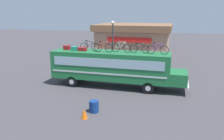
{
  "coord_description": "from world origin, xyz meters",
  "views": [
    {
      "loc": [
        5.33,
        -18.56,
        6.22
      ],
      "look_at": [
        0.16,
        0.0,
        1.46
      ],
      "focal_mm": 37.06,
      "sensor_mm": 36.0,
      "label": 1
    }
  ],
  "objects_px": {
    "luggage_bag_3": "(82,49)",
    "traffic_cone": "(84,114)",
    "luggage_bag_1": "(67,48)",
    "luggage_bag_2": "(75,49)",
    "bus": "(113,66)",
    "trash_bin": "(94,106)",
    "rooftop_bicycle_1": "(89,46)",
    "street_lamp": "(113,40)",
    "rooftop_bicycle_3": "(121,48)",
    "rooftop_bicycle_5": "(158,49)",
    "rooftop_bicycle_4": "(139,49)",
    "rooftop_bicycle_2": "(103,48)"
  },
  "relations": [
    {
      "from": "trash_bin",
      "to": "bus",
      "type": "bearing_deg",
      "value": 92.19
    },
    {
      "from": "rooftop_bicycle_2",
      "to": "traffic_cone",
      "type": "bearing_deg",
      "value": -83.04
    },
    {
      "from": "luggage_bag_1",
      "to": "luggage_bag_3",
      "type": "height_order",
      "value": "luggage_bag_1"
    },
    {
      "from": "rooftop_bicycle_5",
      "to": "bus",
      "type": "bearing_deg",
      "value": 179.16
    },
    {
      "from": "bus",
      "to": "luggage_bag_2",
      "type": "xyz_separation_m",
      "value": [
        -3.48,
        -0.15,
        1.39
      ]
    },
    {
      "from": "rooftop_bicycle_4",
      "to": "street_lamp",
      "type": "bearing_deg",
      "value": 126.72
    },
    {
      "from": "luggage_bag_3",
      "to": "rooftop_bicycle_1",
      "type": "height_order",
      "value": "rooftop_bicycle_1"
    },
    {
      "from": "bus",
      "to": "rooftop_bicycle_5",
      "type": "height_order",
      "value": "rooftop_bicycle_5"
    },
    {
      "from": "rooftop_bicycle_3",
      "to": "trash_bin",
      "type": "xyz_separation_m",
      "value": [
        -0.45,
        -5.58,
        -3.05
      ]
    },
    {
      "from": "luggage_bag_2",
      "to": "street_lamp",
      "type": "relative_size",
      "value": 0.1
    },
    {
      "from": "luggage_bag_3",
      "to": "street_lamp",
      "type": "bearing_deg",
      "value": 75.2
    },
    {
      "from": "rooftop_bicycle_1",
      "to": "street_lamp",
      "type": "relative_size",
      "value": 0.32
    },
    {
      "from": "luggage_bag_2",
      "to": "luggage_bag_3",
      "type": "bearing_deg",
      "value": -0.62
    },
    {
      "from": "luggage_bag_3",
      "to": "traffic_cone",
      "type": "xyz_separation_m",
      "value": [
        2.72,
        -6.43,
        -2.88
      ]
    },
    {
      "from": "rooftop_bicycle_2",
      "to": "rooftop_bicycle_4",
      "type": "distance_m",
      "value": 3.0
    },
    {
      "from": "traffic_cone",
      "to": "street_lamp",
      "type": "xyz_separation_m",
      "value": [
        -1.38,
        11.48,
        3.15
      ]
    },
    {
      "from": "luggage_bag_2",
      "to": "rooftop_bicycle_1",
      "type": "relative_size",
      "value": 0.32
    },
    {
      "from": "luggage_bag_1",
      "to": "luggage_bag_3",
      "type": "distance_m",
      "value": 1.61
    },
    {
      "from": "trash_bin",
      "to": "luggage_bag_2",
      "type": "bearing_deg",
      "value": 124.48
    },
    {
      "from": "rooftop_bicycle_3",
      "to": "traffic_cone",
      "type": "bearing_deg",
      "value": -95.9
    },
    {
      "from": "trash_bin",
      "to": "rooftop_bicycle_2",
      "type": "bearing_deg",
      "value": 100.86
    },
    {
      "from": "rooftop_bicycle_4",
      "to": "traffic_cone",
      "type": "relative_size",
      "value": 2.64
    },
    {
      "from": "rooftop_bicycle_2",
      "to": "rooftop_bicycle_5",
      "type": "bearing_deg",
      "value": 3.32
    },
    {
      "from": "luggage_bag_3",
      "to": "rooftop_bicycle_1",
      "type": "distance_m",
      "value": 0.65
    },
    {
      "from": "rooftop_bicycle_1",
      "to": "rooftop_bicycle_2",
      "type": "height_order",
      "value": "rooftop_bicycle_2"
    },
    {
      "from": "street_lamp",
      "to": "luggage_bag_1",
      "type": "bearing_deg",
      "value": -121.27
    },
    {
      "from": "bus",
      "to": "rooftop_bicycle_5",
      "type": "xyz_separation_m",
      "value": [
        3.66,
        -0.05,
        1.6
      ]
    },
    {
      "from": "rooftop_bicycle_1",
      "to": "rooftop_bicycle_3",
      "type": "bearing_deg",
      "value": 0.04
    },
    {
      "from": "luggage_bag_3",
      "to": "rooftop_bicycle_3",
      "type": "bearing_deg",
      "value": 3.6
    },
    {
      "from": "rooftop_bicycle_2",
      "to": "traffic_cone",
      "type": "xyz_separation_m",
      "value": [
        0.77,
        -6.27,
        -3.12
      ]
    },
    {
      "from": "luggage_bag_2",
      "to": "rooftop_bicycle_1",
      "type": "bearing_deg",
      "value": 8.84
    },
    {
      "from": "rooftop_bicycle_1",
      "to": "rooftop_bicycle_4",
      "type": "xyz_separation_m",
      "value": [
        4.35,
        0.02,
        -0.02
      ]
    },
    {
      "from": "trash_bin",
      "to": "rooftop_bicycle_5",
      "type": "bearing_deg",
      "value": 57.81
    },
    {
      "from": "luggage_bag_2",
      "to": "street_lamp",
      "type": "height_order",
      "value": "street_lamp"
    },
    {
      "from": "rooftop_bicycle_1",
      "to": "trash_bin",
      "type": "distance_m",
      "value": 6.79
    },
    {
      "from": "rooftop_bicycle_1",
      "to": "rooftop_bicycle_3",
      "type": "xyz_separation_m",
      "value": [
        2.83,
        0.0,
        0.01
      ]
    },
    {
      "from": "bus",
      "to": "trash_bin",
      "type": "distance_m",
      "value": 5.71
    },
    {
      "from": "rooftop_bicycle_3",
      "to": "bus",
      "type": "bearing_deg",
      "value": -174.99
    },
    {
      "from": "luggage_bag_3",
      "to": "traffic_cone",
      "type": "bearing_deg",
      "value": -67.1
    },
    {
      "from": "rooftop_bicycle_1",
      "to": "luggage_bag_3",
      "type": "bearing_deg",
      "value": -159.66
    },
    {
      "from": "trash_bin",
      "to": "rooftop_bicycle_3",
      "type": "bearing_deg",
      "value": 85.38
    },
    {
      "from": "rooftop_bicycle_1",
      "to": "rooftop_bicycle_3",
      "type": "distance_m",
      "value": 2.83
    },
    {
      "from": "trash_bin",
      "to": "rooftop_bicycle_1",
      "type": "bearing_deg",
      "value": 113.08
    },
    {
      "from": "rooftop_bicycle_5",
      "to": "street_lamp",
      "type": "bearing_deg",
      "value": 135.69
    },
    {
      "from": "rooftop_bicycle_3",
      "to": "rooftop_bicycle_5",
      "type": "relative_size",
      "value": 0.99
    },
    {
      "from": "street_lamp",
      "to": "luggage_bag_3",
      "type": "bearing_deg",
      "value": -104.8
    },
    {
      "from": "luggage_bag_1",
      "to": "rooftop_bicycle_5",
      "type": "distance_m",
      "value": 7.99
    },
    {
      "from": "rooftop_bicycle_5",
      "to": "luggage_bag_3",
      "type": "bearing_deg",
      "value": -179.08
    },
    {
      "from": "rooftop_bicycle_5",
      "to": "traffic_cone",
      "type": "height_order",
      "value": "rooftop_bicycle_5"
    },
    {
      "from": "luggage_bag_1",
      "to": "luggage_bag_2",
      "type": "height_order",
      "value": "luggage_bag_1"
    }
  ]
}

